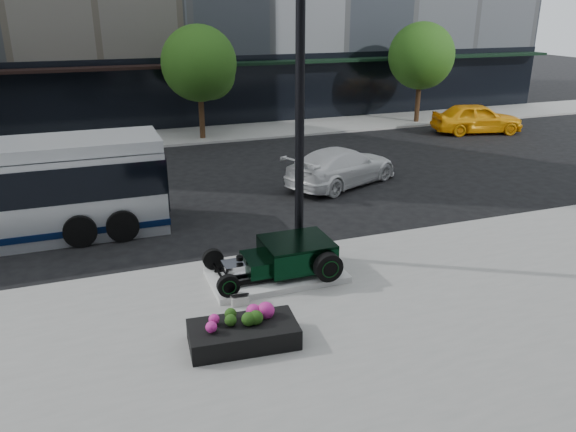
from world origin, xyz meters
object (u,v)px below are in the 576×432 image
object	(u,v)px
hot_rod	(289,255)
yellow_taxi	(477,118)
flower_planter	(243,333)
white_sedan	(342,166)
lamppost	(300,126)

from	to	relation	value
hot_rod	yellow_taxi	xyz separation A→B (m)	(15.95, 13.16, 0.13)
flower_planter	white_sedan	size ratio (longest dim) A/B	0.45
white_sedan	yellow_taxi	world-z (taller)	yellow_taxi
white_sedan	flower_planter	bearing A→B (deg)	121.00
hot_rod	white_sedan	size ratio (longest dim) A/B	0.64
lamppost	white_sedan	xyz separation A→B (m)	(4.17, 6.04, -3.04)
white_sedan	lamppost	bearing A→B (deg)	121.56
flower_planter	yellow_taxi	world-z (taller)	yellow_taxi
white_sedan	yellow_taxi	distance (m)	12.68
hot_rod	lamppost	size ratio (longest dim) A/B	0.41
lamppost	white_sedan	size ratio (longest dim) A/B	1.56
hot_rod	white_sedan	distance (m)	8.55
hot_rod	lamppost	distance (m)	3.31
lamppost	yellow_taxi	world-z (taller)	lamppost
hot_rod	white_sedan	xyz separation A→B (m)	(4.84, 7.05, 0.04)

